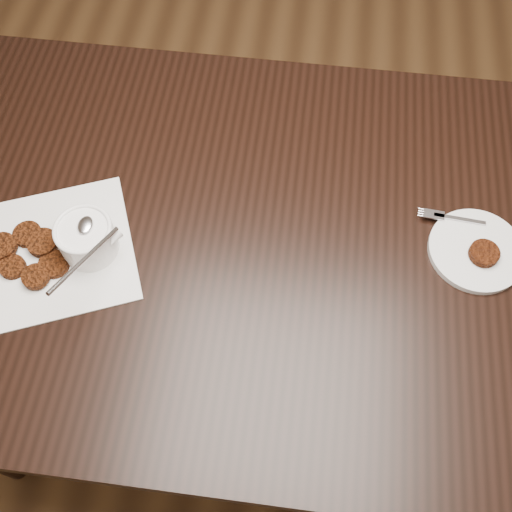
% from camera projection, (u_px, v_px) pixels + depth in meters
% --- Properties ---
extents(floor, '(4.00, 4.00, 0.00)m').
position_uv_depth(floor, '(274.00, 389.00, 1.73)').
color(floor, brown).
rests_on(floor, ground).
extents(table, '(1.44, 0.93, 0.75)m').
position_uv_depth(table, '(267.00, 315.00, 1.43)').
color(table, black).
rests_on(table, floor).
extents(napkin, '(0.36, 0.36, 0.00)m').
position_uv_depth(napkin, '(57.00, 252.00, 1.09)').
color(napkin, silver).
rests_on(napkin, table).
extents(sauce_ramekin, '(0.17, 0.17, 0.14)m').
position_uv_depth(sauce_ramekin, '(82.00, 228.00, 1.03)').
color(sauce_ramekin, white).
rests_on(sauce_ramekin, napkin).
extents(patty_cluster, '(0.21, 0.21, 0.02)m').
position_uv_depth(patty_cluster, '(27.00, 258.00, 1.07)').
color(patty_cluster, '#59220B').
rests_on(patty_cluster, napkin).
extents(plate_with_patty, '(0.19, 0.19, 0.03)m').
position_uv_depth(plate_with_patty, '(477.00, 249.00, 1.08)').
color(plate_with_patty, silver).
rests_on(plate_with_patty, table).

